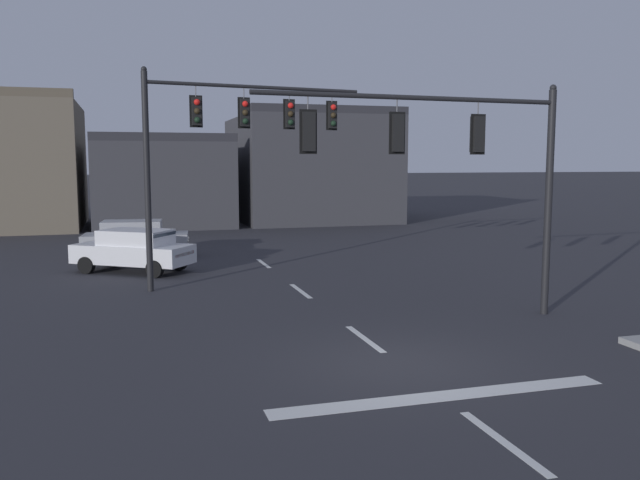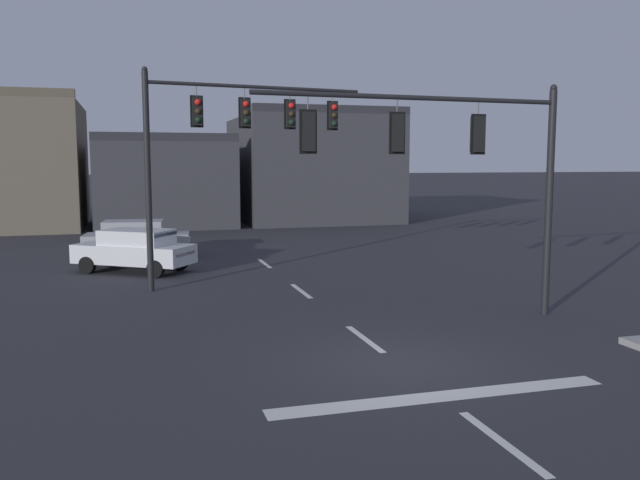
% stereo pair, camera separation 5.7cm
% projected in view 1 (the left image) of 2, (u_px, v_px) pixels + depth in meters
% --- Properties ---
extents(ground_plane, '(400.00, 400.00, 0.00)m').
position_uv_depth(ground_plane, '(398.00, 363.00, 13.70)').
color(ground_plane, '#2B2B30').
extents(stop_bar_paint, '(6.40, 0.50, 0.01)m').
position_uv_depth(stop_bar_paint, '(442.00, 396.00, 11.79)').
color(stop_bar_paint, silver).
rests_on(stop_bar_paint, ground).
extents(lane_centreline, '(0.16, 26.40, 0.01)m').
position_uv_depth(lane_centreline, '(365.00, 339.00, 15.60)').
color(lane_centreline, silver).
rests_on(lane_centreline, ground).
extents(signal_mast_near_side, '(8.29, 0.64, 6.17)m').
position_uv_depth(signal_mast_near_side, '(459.00, 154.00, 16.72)').
color(signal_mast_near_side, black).
rests_on(signal_mast_near_side, ground).
extents(signal_mast_far_side, '(7.46, 1.20, 7.08)m').
position_uv_depth(signal_mast_far_side, '(225.00, 133.00, 21.73)').
color(signal_mast_far_side, black).
rests_on(signal_mast_far_side, ground).
extents(car_lot_nearside, '(4.65, 3.96, 1.61)m').
position_uv_depth(car_lot_nearside, '(134.00, 250.00, 24.85)').
color(car_lot_nearside, silver).
rests_on(car_lot_nearside, ground).
extents(car_lot_middle, '(4.59, 2.28, 1.61)m').
position_uv_depth(car_lot_middle, '(135.00, 238.00, 28.56)').
color(car_lot_middle, '#9EA0A5').
rests_on(car_lot_middle, ground).
extents(building_row, '(32.94, 11.29, 8.18)m').
position_uv_depth(building_row, '(140.00, 170.00, 43.41)').
color(building_row, '#665B4C').
rests_on(building_row, ground).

